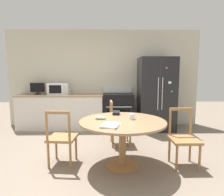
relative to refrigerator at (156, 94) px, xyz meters
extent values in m
plane|color=gray|center=(-1.36, -2.19, -0.92)|extent=(14.00, 14.00, 0.00)
cube|color=beige|center=(-1.36, 0.46, 0.38)|extent=(5.20, 0.10, 2.60)
cube|color=silver|center=(-2.47, 0.10, -0.49)|extent=(2.18, 0.62, 0.86)
cube|color=#997A5B|center=(-2.47, 0.10, -0.04)|extent=(2.21, 0.64, 0.03)
cube|color=black|center=(0.00, 0.00, 0.00)|extent=(0.89, 0.77, 1.84)
cube|color=#333333|center=(0.00, -0.39, 0.00)|extent=(0.01, 0.01, 1.77)
cylinder|color=silver|center=(-0.05, -0.40, 0.05)|extent=(0.02, 0.02, 0.77)
cylinder|color=silver|center=(0.05, -0.40, 0.05)|extent=(0.02, 0.02, 0.77)
cube|color=purple|center=(0.14, -0.39, 0.66)|extent=(0.06, 0.02, 0.05)
cube|color=#3FB259|center=(0.28, -0.39, 0.10)|extent=(0.05, 0.01, 0.04)
cube|color=white|center=(0.22, -0.39, 0.31)|extent=(0.07, 0.01, 0.06)
cube|color=black|center=(-0.97, 0.07, -0.47)|extent=(0.77, 0.64, 0.90)
cube|color=black|center=(-0.97, -0.26, -0.56)|extent=(0.55, 0.01, 0.40)
cylinder|color=silver|center=(-0.97, -0.28, -0.29)|extent=(0.63, 0.02, 0.02)
cube|color=black|center=(-0.97, 0.07, -0.01)|extent=(0.77, 0.64, 0.02)
cube|color=white|center=(-0.97, 0.36, 0.08)|extent=(0.77, 0.06, 0.16)
cube|color=white|center=(-2.52, 0.13, 0.13)|extent=(0.53, 0.34, 0.29)
cube|color=black|center=(-2.57, -0.04, 0.13)|extent=(0.31, 0.01, 0.21)
cube|color=silver|center=(-2.33, -0.04, 0.13)|extent=(0.11, 0.01, 0.21)
cylinder|color=black|center=(-3.08, 0.15, -0.01)|extent=(0.16, 0.16, 0.02)
cylinder|color=black|center=(-3.08, 0.15, 0.02)|extent=(0.03, 0.03, 0.04)
cube|color=black|center=(-3.08, 0.15, 0.16)|extent=(0.36, 0.05, 0.24)
cylinder|color=#997551|center=(-1.01, -2.10, -0.20)|extent=(1.33, 1.33, 0.03)
cylinder|color=#9E7042|center=(-1.01, -2.10, -0.56)|extent=(0.11, 0.11, 0.68)
cylinder|color=#9E7042|center=(-1.01, -2.10, -0.91)|extent=(0.52, 0.52, 0.03)
cube|color=#9E7042|center=(-0.05, -2.12, -0.49)|extent=(0.42, 0.42, 0.04)
cylinder|color=#9E7042|center=(0.12, -2.29, -0.72)|extent=(0.04, 0.04, 0.41)
cylinder|color=#9E7042|center=(-0.22, -2.29, -0.72)|extent=(0.04, 0.04, 0.41)
cylinder|color=#9E7042|center=(0.12, -1.94, -0.72)|extent=(0.04, 0.04, 0.41)
cylinder|color=#9E7042|center=(-0.23, -1.95, -0.72)|extent=(0.04, 0.04, 0.41)
cylinder|color=#9E7042|center=(0.12, -1.93, -0.25)|extent=(0.04, 0.04, 0.45)
cylinder|color=#9E7042|center=(-0.23, -1.93, -0.25)|extent=(0.04, 0.04, 0.45)
cube|color=#9E7042|center=(-0.05, -1.93, -0.04)|extent=(0.34, 0.04, 0.04)
cube|color=#9E7042|center=(-1.97, -1.98, -0.49)|extent=(0.46, 0.46, 0.04)
cylinder|color=#9E7042|center=(-2.12, -1.80, -0.72)|extent=(0.04, 0.04, 0.41)
cylinder|color=#9E7042|center=(-1.78, -1.83, -0.72)|extent=(0.04, 0.04, 0.41)
cylinder|color=#9E7042|center=(-2.16, -2.14, -0.72)|extent=(0.04, 0.04, 0.41)
cylinder|color=#9E7042|center=(-1.81, -2.17, -0.72)|extent=(0.04, 0.04, 0.41)
cylinder|color=#9E7042|center=(-2.16, -2.16, -0.25)|extent=(0.04, 0.04, 0.45)
cylinder|color=#9E7042|center=(-1.81, -2.19, -0.25)|extent=(0.04, 0.04, 0.45)
cube|color=#9E7042|center=(-1.99, -2.17, -0.04)|extent=(0.35, 0.07, 0.04)
cube|color=#9E7042|center=(-0.98, -1.14, -0.49)|extent=(0.45, 0.45, 0.04)
cylinder|color=#9E7042|center=(-0.82, -0.96, -0.72)|extent=(0.04, 0.04, 0.41)
cylinder|color=#9E7042|center=(-0.80, -1.30, -0.72)|extent=(0.04, 0.04, 0.41)
cylinder|color=#9E7042|center=(-1.17, -0.98, -0.72)|extent=(0.04, 0.04, 0.41)
cylinder|color=#9E7042|center=(-1.15, -1.32, -0.72)|extent=(0.04, 0.04, 0.41)
cylinder|color=#9E7042|center=(-1.18, -0.98, -0.25)|extent=(0.04, 0.04, 0.45)
cylinder|color=#9E7042|center=(-1.16, -1.32, -0.25)|extent=(0.04, 0.04, 0.45)
cube|color=#9E7042|center=(-1.17, -1.15, -0.04)|extent=(0.06, 0.35, 0.04)
cylinder|color=silver|center=(-0.86, -2.03, -0.14)|extent=(0.09, 0.09, 0.09)
cylinder|color=#8C4C99|center=(-0.86, -2.03, -0.16)|extent=(0.08, 0.08, 0.05)
cylinder|color=beige|center=(-1.35, -2.03, -0.16)|extent=(0.16, 0.07, 0.05)
cube|color=black|center=(-1.10, -1.69, -0.17)|extent=(0.13, 0.11, 0.03)
cube|color=black|center=(-1.09, -1.66, -0.14)|extent=(0.13, 0.12, 0.06)
cube|color=white|center=(-1.20, -2.41, -0.18)|extent=(0.32, 0.36, 0.01)
cube|color=beige|center=(-1.20, -2.41, -0.17)|extent=(0.31, 0.36, 0.01)
cube|color=silver|center=(-1.20, -2.41, -0.16)|extent=(0.29, 0.35, 0.01)
camera|label=1|loc=(-1.23, -5.08, 0.55)|focal=32.00mm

